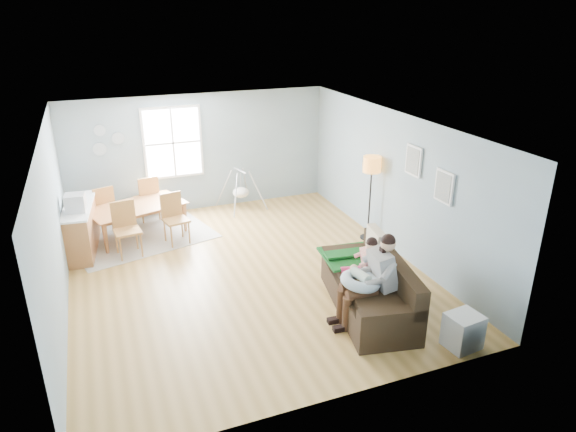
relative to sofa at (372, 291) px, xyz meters
name	(u,v)px	position (x,y,z in m)	size (l,w,h in m)	color
room	(241,142)	(-1.51, 1.88, 2.10)	(8.40, 9.40, 3.90)	#A87D3B
window	(173,143)	(-2.11, 5.34, 1.33)	(1.32, 0.08, 1.62)	white
pictures	(428,173)	(1.46, 0.83, 1.53)	(0.05, 1.34, 0.74)	white
wall_plates	(106,140)	(-3.51, 5.35, 1.51)	(0.67, 0.02, 0.66)	#A9BCCA
sofa	(372,291)	(0.00, 0.00, 0.00)	(1.38, 2.39, 0.91)	black
green_throw	(354,256)	(0.06, 0.75, 0.26)	(1.02, 0.90, 0.04)	#135417
beige_pillow	(376,245)	(0.34, 0.53, 0.51)	(0.15, 0.54, 0.54)	beige
father	(372,277)	(-0.20, -0.29, 0.44)	(1.00, 0.47, 1.43)	gray
nursing_pillow	(360,281)	(-0.37, -0.25, 0.39)	(0.60, 0.60, 0.16)	#AAC2D5
infant	(359,274)	(-0.37, -0.21, 0.49)	(0.20, 0.43, 0.16)	silver
toddler	(364,260)	(-0.04, 0.23, 0.45)	(0.62, 0.38, 0.92)	white
floor_lamp	(372,171)	(1.29, 2.40, 1.13)	(0.35, 0.35, 1.75)	black
storage_cube	(462,331)	(0.69, -1.32, -0.07)	(0.50, 0.46, 0.51)	white
rug	(140,235)	(-3.11, 4.23, -0.32)	(2.76, 2.10, 0.01)	#A39E95
dining_table	(139,221)	(-3.11, 4.23, 0.01)	(1.90, 1.06, 0.67)	olive
chair_sw	(126,225)	(-3.41, 3.45, 0.29)	(0.53, 0.53, 1.06)	#9F6537
chair_se	(174,214)	(-2.45, 3.70, 0.27)	(0.55, 0.55, 1.02)	#9F6537
chair_nw	(103,206)	(-3.76, 4.76, 0.26)	(0.57, 0.57, 1.01)	#9F6537
chair_ne	(148,195)	(-2.80, 5.01, 0.28)	(0.56, 0.56, 1.04)	#9F6537
counter	(82,228)	(-4.21, 3.92, 0.16)	(0.70, 1.75, 0.95)	olive
monitor	(75,203)	(-4.23, 3.59, 0.80)	(0.39, 0.37, 0.33)	silver
baby_swing	(241,192)	(-0.68, 4.98, 0.10)	(1.11, 1.12, 0.95)	silver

